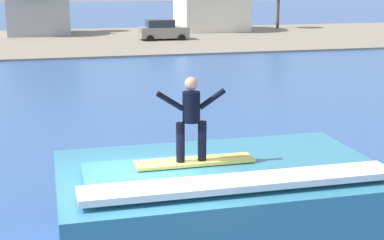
{
  "coord_description": "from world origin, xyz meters",
  "views": [
    {
      "loc": [
        -1.5,
        -9.48,
        5.22
      ],
      "look_at": [
        1.63,
        2.82,
        2.1
      ],
      "focal_mm": 53.8,
      "sensor_mm": 36.0,
      "label": 1
    }
  ],
  "objects_px": {
    "wave_crest": "(221,207)",
    "surfboard": "(195,161)",
    "car_far_shore": "(163,30)",
    "surfer": "(191,115)"
  },
  "relations": [
    {
      "from": "surfboard",
      "to": "surfer",
      "type": "height_order",
      "value": "surfer"
    },
    {
      "from": "wave_crest",
      "to": "surfboard",
      "type": "height_order",
      "value": "surfboard"
    },
    {
      "from": "car_far_shore",
      "to": "wave_crest",
      "type": "bearing_deg",
      "value": -99.82
    },
    {
      "from": "surfer",
      "to": "wave_crest",
      "type": "bearing_deg",
      "value": 19.14
    },
    {
      "from": "surfer",
      "to": "car_far_shore",
      "type": "height_order",
      "value": "surfer"
    },
    {
      "from": "wave_crest",
      "to": "surfer",
      "type": "height_order",
      "value": "surfer"
    },
    {
      "from": "surfer",
      "to": "car_far_shore",
      "type": "bearing_deg",
      "value": 79.31
    },
    {
      "from": "surfboard",
      "to": "surfer",
      "type": "xyz_separation_m",
      "value": [
        -0.08,
        -0.05,
        0.91
      ]
    },
    {
      "from": "wave_crest",
      "to": "car_far_shore",
      "type": "relative_size",
      "value": 1.5
    },
    {
      "from": "wave_crest",
      "to": "surfboard",
      "type": "distance_m",
      "value": 1.19
    }
  ]
}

